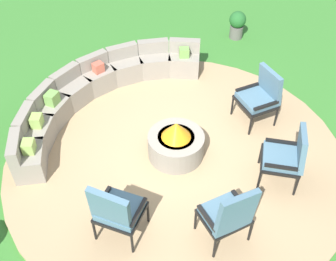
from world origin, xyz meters
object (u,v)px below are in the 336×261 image
at_px(lounge_chair_front_right, 229,214).
at_px(lounge_chair_back_right, 261,95).
at_px(lounge_chair_back_left, 288,155).
at_px(potted_plant_2, 237,23).
at_px(lounge_chair_front_left, 116,210).
at_px(curved_stone_bench, 97,91).
at_px(fire_pit, 176,143).

distance_m(lounge_chair_front_right, lounge_chair_back_right, 2.59).
height_order(lounge_chair_back_left, lounge_chair_back_right, lounge_chair_back_left).
xyz_separation_m(lounge_chair_back_right, potted_plant_2, (1.82, 2.23, -0.24)).
bearing_deg(lounge_chair_front_left, lounge_chair_back_right, 68.08).
bearing_deg(curved_stone_bench, fire_pit, -82.38).
bearing_deg(lounge_chair_back_left, fire_pit, 83.59).
distance_m(fire_pit, lounge_chair_front_left, 1.74).
xyz_separation_m(lounge_chair_front_right, potted_plant_2, (4.01, 3.61, -0.27)).
relative_size(curved_stone_bench, lounge_chair_back_right, 4.28).
bearing_deg(potted_plant_2, lounge_chair_back_left, -127.14).
height_order(lounge_chair_front_right, lounge_chair_back_right, lounge_chair_front_right).
bearing_deg(lounge_chair_back_left, lounge_chair_back_right, 18.17).
bearing_deg(curved_stone_bench, lounge_chair_back_right, -48.08).
distance_m(curved_stone_bench, lounge_chair_front_left, 2.91).
xyz_separation_m(lounge_chair_front_left, potted_plant_2, (5.08, 2.64, -0.28)).
relative_size(curved_stone_bench, potted_plant_2, 6.75).
relative_size(curved_stone_bench, lounge_chair_back_left, 4.21).
relative_size(curved_stone_bench, lounge_chair_front_right, 3.92).
distance_m(curved_stone_bench, lounge_chair_back_right, 2.92).
height_order(lounge_chair_front_right, potted_plant_2, lounge_chair_front_right).
distance_m(lounge_chair_front_right, lounge_chair_back_left, 1.44).
distance_m(fire_pit, curved_stone_bench, 1.93).
xyz_separation_m(curved_stone_bench, potted_plant_2, (3.76, 0.07, 0.02)).
distance_m(fire_pit, lounge_chair_front_right, 1.73).
xyz_separation_m(lounge_chair_back_left, lounge_chair_back_right, (0.77, 1.19, 0.00)).
height_order(lounge_chair_front_left, lounge_chair_back_right, lounge_chair_front_left).
xyz_separation_m(curved_stone_bench, lounge_chair_front_right, (-0.26, -3.54, 0.28)).
bearing_deg(lounge_chair_front_right, lounge_chair_back_right, 44.55).
xyz_separation_m(lounge_chair_front_left, lounge_chair_back_left, (2.49, -0.77, -0.04)).
bearing_deg(potted_plant_2, lounge_chair_front_left, -152.51).
distance_m(fire_pit, lounge_chair_back_left, 1.73).
height_order(curved_stone_bench, lounge_chair_back_right, lounge_chair_back_right).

